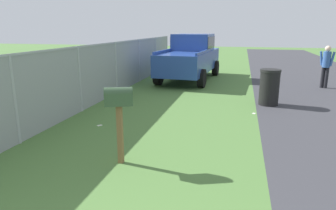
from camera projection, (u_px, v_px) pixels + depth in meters
name	position (u px, v px, depth m)	size (l,w,h in m)	color
mailbox	(119.00, 103.00, 5.29)	(0.36, 0.53, 1.40)	brown
pickup_truck	(191.00, 56.00, 14.26)	(5.36, 2.45, 2.09)	#284793
trash_bin	(269.00, 87.00, 9.57)	(0.63, 0.63, 1.13)	black
pedestrian	(326.00, 64.00, 12.17)	(0.30, 0.54, 1.69)	black
fence_section	(100.00, 71.00, 9.97)	(18.54, 0.07, 1.88)	#9EA3A8
litter_wrapper_by_mailbox	(100.00, 125.00, 7.66)	(0.12, 0.08, 0.01)	silver
litter_wrapper_near_hydrant	(254.00, 113.00, 8.73)	(0.12, 0.08, 0.01)	silver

